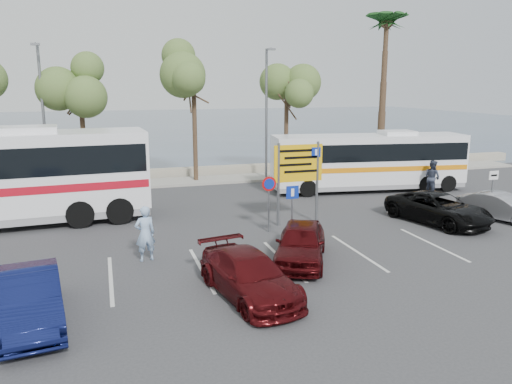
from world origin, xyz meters
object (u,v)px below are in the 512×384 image
object	(u,v)px
car_blue	(30,298)
car_red	(301,243)
car_maroon	(249,275)
suv_black	(439,208)
coach_bus_right	(368,163)
car_silver_b	(501,207)
street_lamp_left	(43,110)
pedestrian_near	(145,234)
street_lamp_right	(267,107)
pedestrian_far	(432,178)
direction_sign	(298,169)

from	to	relation	value
car_blue	car_red	xyz separation A→B (m)	(8.31, 2.19, -0.01)
car_maroon	suv_black	distance (m)	11.34
coach_bus_right	car_red	xyz separation A→B (m)	(-8.19, -9.88, -0.90)
suv_black	car_red	bearing A→B (deg)	-174.58
car_blue	car_silver_b	world-z (taller)	car_blue
car_red	suv_black	bearing A→B (deg)	46.19
car_red	car_silver_b	size ratio (longest dim) A/B	1.09
street_lamp_left	car_red	world-z (taller)	street_lamp_left
car_blue	car_maroon	bearing A→B (deg)	-7.74
car_silver_b	car_blue	bearing A→B (deg)	171.19
car_silver_b	car_red	bearing A→B (deg)	170.27
car_maroon	pedestrian_near	distance (m)	4.71
pedestrian_near	street_lamp_right	bearing A→B (deg)	-135.35
car_blue	car_maroon	xyz separation A→B (m)	(5.82, 0.00, -0.07)
coach_bus_right	car_blue	distance (m)	20.47
car_maroon	pedestrian_near	xyz separation A→B (m)	(-2.59, 3.92, 0.34)
street_lamp_right	car_silver_b	world-z (taller)	street_lamp_right
pedestrian_near	pedestrian_far	distance (m)	17.19
suv_black	pedestrian_near	bearing A→B (deg)	170.21
car_red	coach_bus_right	bearing A→B (deg)	76.51
coach_bus_right	direction_sign	bearing A→B (deg)	-140.37
direction_sign	car_red	distance (m)	5.11
direction_sign	car_blue	bearing A→B (deg)	-146.20
direction_sign	suv_black	size ratio (longest dim) A/B	0.75
coach_bus_right	pedestrian_far	bearing A→B (deg)	-36.51
car_maroon	car_red	size ratio (longest dim) A/B	1.08
car_red	pedestrian_near	bearing A→B (deg)	-172.59
car_red	pedestrian_far	bearing A→B (deg)	61.52
suv_black	pedestrian_near	world-z (taller)	pedestrian_near
car_maroon	coach_bus_right	bearing A→B (deg)	38.18
car_blue	car_red	distance (m)	8.60
car_maroon	pedestrian_near	world-z (taller)	pedestrian_near
car_silver_b	street_lamp_right	bearing A→B (deg)	96.98
street_lamp_left	street_lamp_right	size ratio (longest dim) A/B	1.00
pedestrian_far	pedestrian_near	bearing A→B (deg)	96.40
car_silver_b	pedestrian_near	xyz separation A→B (m)	(-15.77, -0.68, 0.37)
coach_bus_right	car_maroon	size ratio (longest dim) A/B	2.57
car_maroon	car_silver_b	bearing A→B (deg)	8.92
car_blue	pedestrian_near	world-z (taller)	pedestrian_near
suv_black	pedestrian_far	size ratio (longest dim) A/B	2.47
car_red	pedestrian_near	world-z (taller)	pedestrian_near
direction_sign	suv_black	bearing A→B (deg)	-15.81
pedestrian_near	coach_bus_right	bearing A→B (deg)	-159.97
pedestrian_near	car_maroon	bearing A→B (deg)	111.91
street_lamp_left	suv_black	bearing A→B (deg)	-35.26
pedestrian_near	pedestrian_far	size ratio (longest dim) A/B	1.01
street_lamp_left	pedestrian_near	world-z (taller)	street_lamp_left
street_lamp_right	car_red	xyz separation A→B (m)	(-3.69, -14.82, -3.91)
suv_black	pedestrian_far	bearing A→B (deg)	41.90
direction_sign	car_maroon	size ratio (longest dim) A/B	0.83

